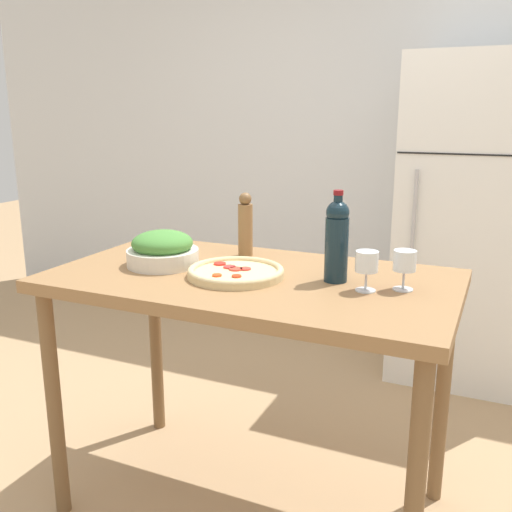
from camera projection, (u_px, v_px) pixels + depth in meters
name	position (u px, v px, depth m)	size (l,w,h in m)	color
ground_plane	(252.00, 503.00, 2.26)	(14.00, 14.00, 0.00)	tan
wall_back	(379.00, 144.00, 3.73)	(6.40, 0.06, 2.60)	silver
refrigerator	(473.00, 222.00, 3.21)	(0.78, 0.74, 1.81)	white
prep_counter	(252.00, 304.00, 2.05)	(1.43, 0.79, 0.94)	olive
wine_bottle	(337.00, 239.00, 1.92)	(0.08, 0.08, 0.31)	#142833
wine_glass_near	(367.00, 264.00, 1.83)	(0.07, 0.07, 0.13)	silver
wine_glass_far	(405.00, 263.00, 1.84)	(0.07, 0.07, 0.13)	silver
pepper_mill	(245.00, 226.00, 2.26)	(0.06, 0.06, 0.26)	olive
salad_bowl	(163.00, 250.00, 2.14)	(0.27, 0.27, 0.13)	silver
homemade_pizza	(236.00, 272.00, 2.00)	(0.34, 0.34, 0.03)	#DBC189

